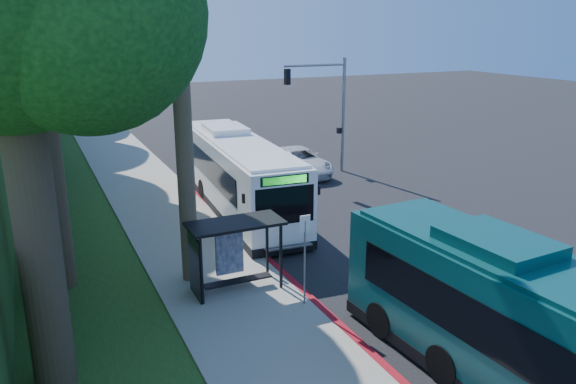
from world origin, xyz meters
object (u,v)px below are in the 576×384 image
white_bus (237,172)px  pickup (299,161)px  teal_bus (561,347)px  bus_shelter (227,243)px

white_bus → pickup: (5.79, 4.90, -1.09)m
teal_bus → white_bus: bearing=90.3°
pickup → bus_shelter: bearing=-122.6°
white_bus → teal_bus: teal_bus is taller
white_bus → pickup: white_bus is taller
bus_shelter → pickup: size_ratio=0.56×
bus_shelter → pickup: (9.25, 13.34, -1.01)m
bus_shelter → white_bus: size_ratio=0.24×
bus_shelter → pickup: bearing=55.3°
white_bus → teal_bus: bearing=-82.3°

